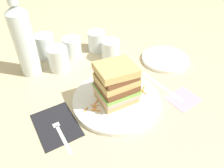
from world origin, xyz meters
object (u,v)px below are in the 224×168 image
(sandwich, at_px, (116,83))
(empty_tumbler_3, at_px, (59,59))
(fork, at_px, (59,130))
(empty_tumbler_0, at_px, (97,41))
(knife, at_px, (162,87))
(empty_tumbler_1, at_px, (72,47))
(napkin_dark, at_px, (57,126))
(empty_tumbler_2, at_px, (45,46))
(napkin_pink, at_px, (183,99))
(juice_glass, at_px, (111,51))
(main_plate, at_px, (116,100))
(side_plate, at_px, (165,59))
(water_bottle, at_px, (24,41))

(sandwich, xyz_separation_m, empty_tumbler_3, (-0.10, 0.27, -0.03))
(fork, bearing_deg, empty_tumbler_0, 50.63)
(knife, relative_size, empty_tumbler_0, 2.33)
(sandwich, bearing_deg, empty_tumbler_1, 94.20)
(napkin_dark, relative_size, empty_tumbler_2, 1.57)
(knife, relative_size, napkin_pink, 2.02)
(knife, height_order, juice_glass, juice_glass)
(main_plate, distance_m, knife, 0.18)
(knife, relative_size, side_plate, 1.05)
(side_plate, bearing_deg, empty_tumbler_3, 159.24)
(sandwich, distance_m, empty_tumbler_1, 0.34)
(water_bottle, distance_m, empty_tumbler_3, 0.14)
(empty_tumbler_2, bearing_deg, napkin_pink, -55.45)
(napkin_pink, bearing_deg, sandwich, 154.62)
(empty_tumbler_0, distance_m, side_plate, 0.30)
(side_plate, bearing_deg, napkin_dark, -166.52)
(water_bottle, xyz_separation_m, empty_tumbler_3, (0.10, -0.03, -0.09))
(side_plate, relative_size, napkin_pink, 1.93)
(empty_tumbler_0, bearing_deg, side_plate, -45.07)
(sandwich, xyz_separation_m, juice_glass, (0.10, 0.23, -0.04))
(empty_tumbler_0, bearing_deg, main_plate, -104.70)
(knife, xyz_separation_m, side_plate, (0.12, 0.13, 0.01))
(fork, relative_size, side_plate, 0.87)
(fork, distance_m, empty_tumbler_3, 0.32)
(juice_glass, relative_size, empty_tumbler_2, 0.85)
(juice_glass, xyz_separation_m, empty_tumbler_1, (-0.13, 0.10, 0.00))
(fork, height_order, empty_tumbler_3, empty_tumbler_3)
(empty_tumbler_0, bearing_deg, sandwich, -104.80)
(empty_tumbler_0, relative_size, side_plate, 0.45)
(water_bottle, bearing_deg, napkin_pink, -44.02)
(main_plate, bearing_deg, empty_tumbler_2, 108.05)
(juice_glass, bearing_deg, sandwich, -114.11)
(juice_glass, xyz_separation_m, side_plate, (0.19, -0.12, -0.03))
(fork, bearing_deg, empty_tumbler_2, 78.65)
(napkin_dark, distance_m, empty_tumbler_2, 0.40)
(napkin_dark, bearing_deg, empty_tumbler_3, 69.58)
(empty_tumbler_2, relative_size, side_plate, 0.52)
(empty_tumbler_0, relative_size, empty_tumbler_1, 1.06)
(fork, bearing_deg, napkin_dark, 92.30)
(fork, xyz_separation_m, empty_tumbler_1, (0.18, 0.36, 0.04))
(water_bottle, xyz_separation_m, empty_tumbler_0, (0.29, 0.03, -0.09))
(napkin_dark, bearing_deg, fork, -87.70)
(side_plate, bearing_deg, juice_glass, 148.40)
(empty_tumbler_2, distance_m, napkin_pink, 0.58)
(empty_tumbler_0, height_order, empty_tumbler_1, empty_tumbler_0)
(juice_glass, height_order, water_bottle, water_bottle)
(fork, height_order, water_bottle, water_bottle)
(fork, height_order, empty_tumbler_2, empty_tumbler_2)
(empty_tumbler_2, xyz_separation_m, side_plate, (0.42, -0.26, -0.04))
(main_plate, distance_m, side_plate, 0.32)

